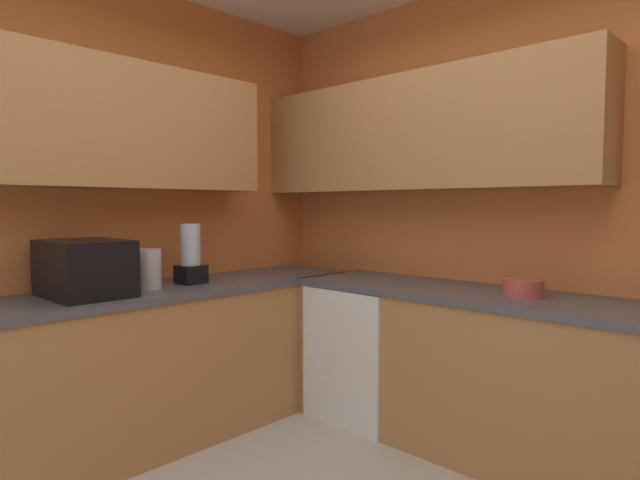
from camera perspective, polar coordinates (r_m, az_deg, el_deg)
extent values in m
cube|color=#D17238|center=(3.26, 21.42, 3.25)|extent=(3.77, 0.06, 2.68)
cube|color=#D17238|center=(3.34, -24.18, 3.19)|extent=(0.06, 3.58, 2.68)
cube|color=#AD7542|center=(3.12, -26.53, 11.56)|extent=(0.32, 2.42, 0.70)
cube|color=#AD7542|center=(3.44, 9.79, 11.12)|extent=(2.31, 0.32, 0.70)
cube|color=#AD7542|center=(3.17, -21.34, -13.62)|extent=(0.62, 3.16, 0.85)
cube|color=#4C4C51|center=(3.07, -21.53, -5.69)|extent=(0.65, 3.19, 0.04)
cube|color=#AD7542|center=(3.02, 22.27, -14.53)|extent=(2.83, 0.62, 0.85)
cube|color=#4C4C51|center=(2.91, 22.49, -6.21)|extent=(2.86, 0.65, 0.04)
cube|color=white|center=(3.50, 5.29, -11.75)|extent=(0.60, 0.60, 0.84)
cube|color=black|center=(2.99, -23.95, -2.79)|extent=(0.48, 0.36, 0.29)
cylinder|color=#B7B7BC|center=(3.12, -17.88, -2.99)|extent=(0.14, 0.14, 0.22)
cylinder|color=#B74C42|center=(2.93, 20.95, -4.81)|extent=(0.21, 0.21, 0.09)
cube|color=black|center=(3.29, -13.69, -3.59)|extent=(0.15, 0.15, 0.11)
cylinder|color=#B2BCC6|center=(3.27, -13.74, -0.46)|extent=(0.12, 0.12, 0.25)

